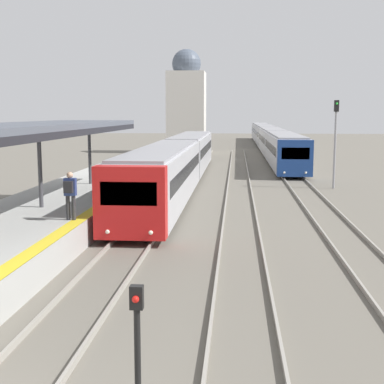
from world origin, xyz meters
The scene contains 7 objects.
platform_canopy centered at (-3.87, 13.85, 4.14)m, with size 4.00×17.72×3.27m.
person_on_platform centered at (-1.98, 11.44, 1.99)m, with size 0.40×0.40×1.66m.
train_near centered at (0.00, 28.46, 1.65)m, with size 2.55×33.60×2.96m.
train_far centered at (7.75, 63.48, 1.64)m, with size 2.48×64.63×2.94m.
signal_post_near centered at (2.21, 1.34, 1.29)m, with size 0.20×0.22×2.11m.
signal_mast_far centered at (9.74, 27.47, 3.39)m, with size 0.28×0.29×5.44m.
distant_domed_building centered at (-2.27, 57.37, 5.72)m, with size 4.39×4.39×12.08m.
Camera 1 is at (3.67, -6.19, 4.64)m, focal length 50.00 mm.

